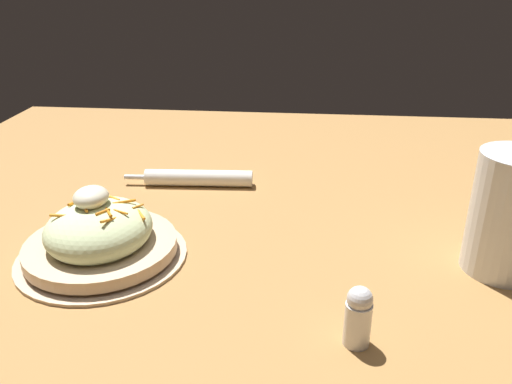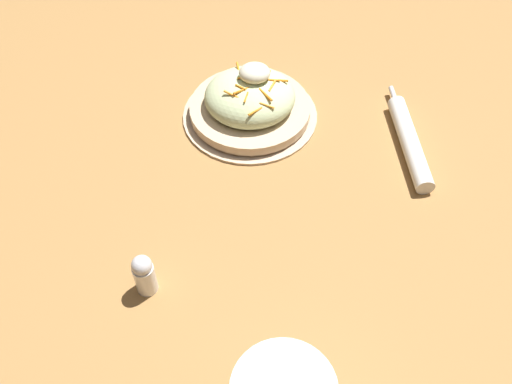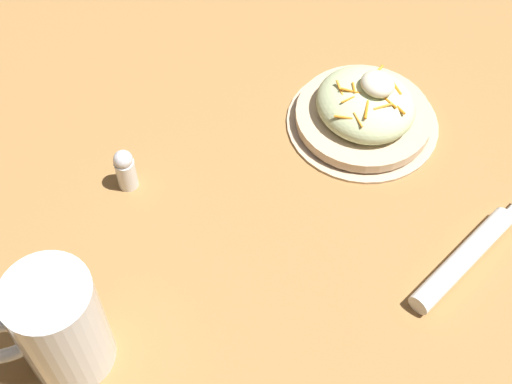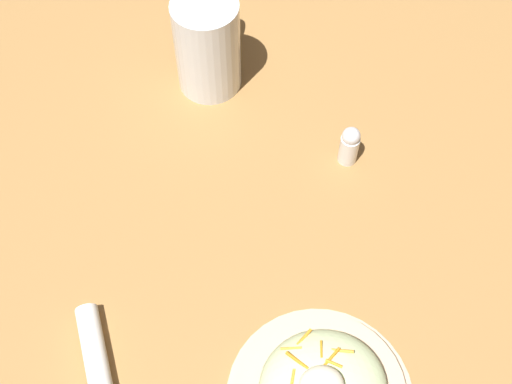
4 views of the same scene
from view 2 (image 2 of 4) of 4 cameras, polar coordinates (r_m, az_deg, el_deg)
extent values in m
plane|color=#9E703D|center=(0.77, -0.92, -5.80)|extent=(1.43, 1.43, 0.00)
cylinder|color=#D1B28E|center=(0.93, -0.76, 7.71)|extent=(0.21, 0.21, 0.01)
cylinder|color=#D1B28E|center=(0.92, -0.77, 8.25)|extent=(0.19, 0.19, 0.02)
ellipsoid|color=beige|center=(0.90, -0.78, 9.41)|extent=(0.14, 0.13, 0.06)
cylinder|color=orange|center=(0.86, -1.08, 9.36)|extent=(0.01, 0.02, 0.00)
cylinder|color=orange|center=(0.86, 0.91, 8.56)|extent=(0.02, 0.01, 0.01)
cylinder|color=orange|center=(0.87, 0.77, 9.61)|extent=(0.02, 0.03, 0.01)
cylinder|color=orange|center=(0.89, 1.49, 11.02)|extent=(0.02, 0.00, 0.01)
cylinder|color=orange|center=(0.89, -0.03, 11.30)|extent=(0.02, 0.01, 0.00)
cylinder|color=orange|center=(0.87, -1.70, 10.33)|extent=(0.02, 0.01, 0.00)
cylinder|color=orange|center=(0.89, -1.29, 11.45)|extent=(0.03, 0.02, 0.01)
cylinder|color=orange|center=(0.87, -2.52, 9.57)|extent=(0.03, 0.01, 0.01)
cylinder|color=orange|center=(0.88, 1.45, 10.49)|extent=(0.01, 0.02, 0.01)
cylinder|color=orange|center=(0.85, -0.26, 8.00)|extent=(0.02, 0.02, 0.00)
cylinder|color=orange|center=(0.91, 0.38, 12.09)|extent=(0.03, 0.01, 0.01)
cylinder|color=orange|center=(0.92, -1.95, 12.17)|extent=(0.01, 0.02, 0.01)
cylinder|color=orange|center=(0.87, -1.62, 10.01)|extent=(0.03, 0.02, 0.01)
cylinder|color=orange|center=(0.90, 2.44, 10.95)|extent=(0.02, 0.01, 0.00)
ellipsoid|color=#EFEACC|center=(0.88, -0.32, 11.70)|extent=(0.05, 0.04, 0.03)
cylinder|color=white|center=(0.90, 14.82, 4.75)|extent=(0.04, 0.18, 0.03)
cylinder|color=silver|center=(0.97, 13.29, 9.34)|extent=(0.01, 0.04, 0.01)
cylinder|color=white|center=(0.73, -11.11, -8.37)|extent=(0.03, 0.03, 0.05)
sphere|color=silver|center=(0.70, -11.48, -7.13)|extent=(0.03, 0.03, 0.03)
camera|label=1|loc=(0.75, -48.68, 10.58)|focal=36.20mm
camera|label=3|loc=(0.45, 94.09, 23.78)|focal=50.77mm
camera|label=4|loc=(0.89, 13.52, 59.27)|focal=47.49mm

